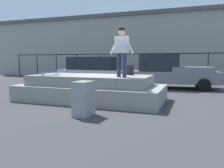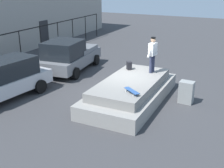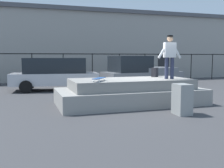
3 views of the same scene
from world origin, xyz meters
name	(u,v)px [view 3 (image 3 of 3)]	position (x,y,z in m)	size (l,w,h in m)	color
ground_plane	(141,102)	(0.00, 0.00, 0.00)	(60.00, 60.00, 0.00)	#38383A
concrete_ledge	(130,93)	(-0.64, -0.41, 0.44)	(5.52, 2.60, 0.97)	gray
skateboarder	(170,54)	(0.76, -0.87, 1.92)	(0.93, 0.31, 1.64)	#2D334C
skateboard	(99,78)	(-2.05, -1.02, 1.08)	(0.65, 0.79, 0.12)	#264C8C
backpack	(155,72)	(0.72, 0.24, 1.17)	(0.28, 0.20, 0.39)	black
car_silver_hatchback_near	(55,73)	(-2.92, 4.79, 0.92)	(4.76, 2.37, 1.75)	#B7B7BC
car_grey_pickup_mid	(139,72)	(1.90, 4.46, 0.92)	(4.77, 2.57, 1.87)	slate
utility_box	(182,99)	(0.20, -2.64, 0.48)	(0.44, 0.60, 0.97)	gray
fence_row	(92,63)	(0.00, 8.18, 1.39)	(24.06, 0.06, 2.05)	black
warehouse_building	(78,46)	(0.00, 13.30, 2.75)	(33.03, 7.26, 5.47)	gray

